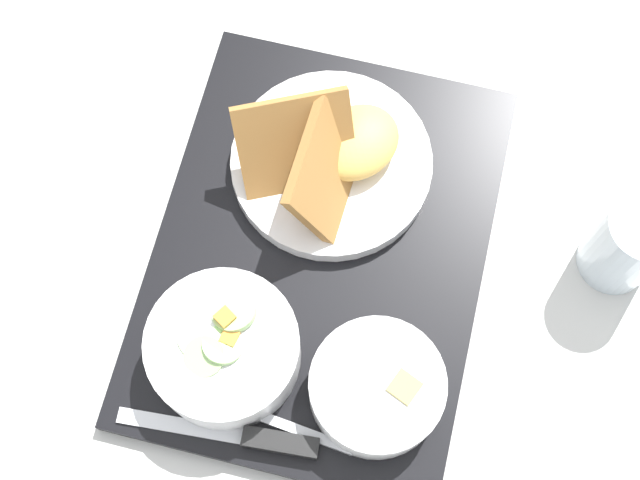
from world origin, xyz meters
The scene contains 8 objects.
ground_plane centered at (0.00, 0.00, 0.00)m, with size 4.00×4.00×0.00m, color silver.
serving_tray centered at (0.00, 0.00, 0.01)m, with size 0.45×0.35×0.02m.
bowl_salad centered at (-0.12, 0.05, 0.05)m, with size 0.14×0.14×0.07m.
bowl_soup centered at (-0.11, -0.09, 0.04)m, with size 0.12×0.12×0.05m.
plate_main centered at (0.08, 0.02, 0.04)m, with size 0.20×0.20×0.10m.
knife centered at (-0.19, -0.01, 0.02)m, with size 0.05×0.18×0.02m.
spoon centered at (-0.17, 0.01, 0.02)m, with size 0.03×0.15×0.01m.
glass_water centered at (0.09, -0.27, 0.05)m, with size 0.07×0.07×0.10m.
Camera 1 is at (-0.25, -0.09, 0.82)m, focal length 50.00 mm.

